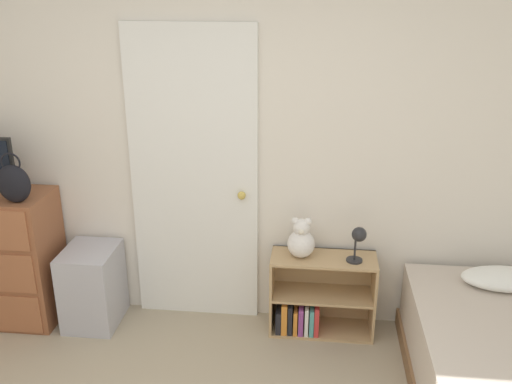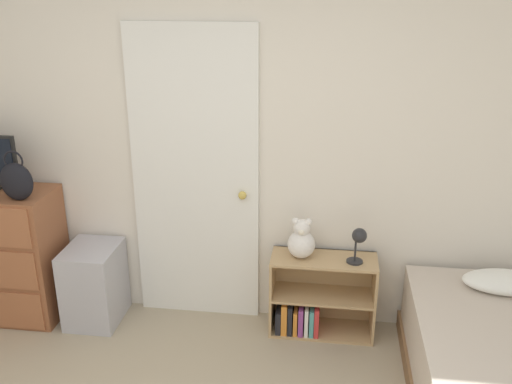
% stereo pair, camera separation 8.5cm
% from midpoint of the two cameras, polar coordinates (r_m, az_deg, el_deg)
% --- Properties ---
extents(wall_back, '(10.00, 0.06, 2.55)m').
position_cam_midpoint_polar(wall_back, '(3.84, -5.01, 4.81)').
color(wall_back, silver).
rests_on(wall_back, ground_plane).
extents(door_closed, '(0.87, 0.09, 2.07)m').
position_cam_midpoint_polar(door_closed, '(3.89, -6.82, 1.22)').
color(door_closed, white).
rests_on(door_closed, ground_plane).
extents(handbag, '(0.22, 0.11, 0.34)m').
position_cam_midpoint_polar(handbag, '(3.98, -23.63, 0.81)').
color(handbag, black).
rests_on(handbag, dresser).
extents(storage_bin, '(0.36, 0.42, 0.57)m').
position_cam_midpoint_polar(storage_bin, '(4.24, -16.58, -9.01)').
color(storage_bin, '#ADADB7').
rests_on(storage_bin, ground_plane).
extents(bookshelf, '(0.71, 0.29, 0.57)m').
position_cam_midpoint_polar(bookshelf, '(4.03, 5.21, -10.76)').
color(bookshelf, tan).
rests_on(bookshelf, ground_plane).
extents(teddy_bear, '(0.18, 0.18, 0.28)m').
position_cam_midpoint_polar(teddy_bear, '(3.80, 3.89, -4.82)').
color(teddy_bear, silver).
rests_on(teddy_bear, bookshelf).
extents(desk_lamp, '(0.12, 0.12, 0.25)m').
position_cam_midpoint_polar(desk_lamp, '(3.75, 9.56, -4.58)').
color(desk_lamp, '#262628').
rests_on(desk_lamp, bookshelf).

